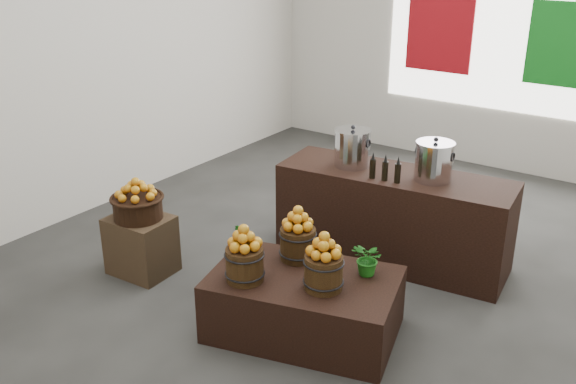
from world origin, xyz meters
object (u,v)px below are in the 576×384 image
Objects in this scene: display_table at (304,304)px; counter at (393,217)px; wicker_basket at (138,208)px; stock_pot_center at (434,162)px; crate at (141,245)px; stock_pot_left at (352,149)px.

display_table is 1.51m from counter.
stock_pot_center reaches higher than wicker_basket.
crate is at bearing 0.00° from wicker_basket.
stock_pot_left is at bearing 180.00° from counter.
stock_pot_left is (-0.43, 1.45, 0.81)m from display_table.
stock_pot_center reaches higher than display_table.
crate reaches higher than display_table.
wicker_basket is at bearing -143.09° from stock_pot_center.
display_table is at bearing 1.86° from crate.
counter reaches higher than wicker_basket.
stock_pot_left is (1.34, 1.51, 0.78)m from crate.
counter is 0.76m from stock_pot_left.
wicker_basket reaches higher than display_table.
crate is 2.77m from stock_pot_center.
stock_pot_center is (0.36, 1.54, 0.81)m from display_table.
stock_pot_left reaches higher than crate.
wicker_basket reaches higher than crate.
display_table is (1.77, 0.06, -0.03)m from crate.
counter is 6.47× the size of stock_pot_center.
stock_pot_center is at bearing 61.90° from display_table.
wicker_basket is 1.31× the size of stock_pot_left.
crate is 0.25× the size of counter.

